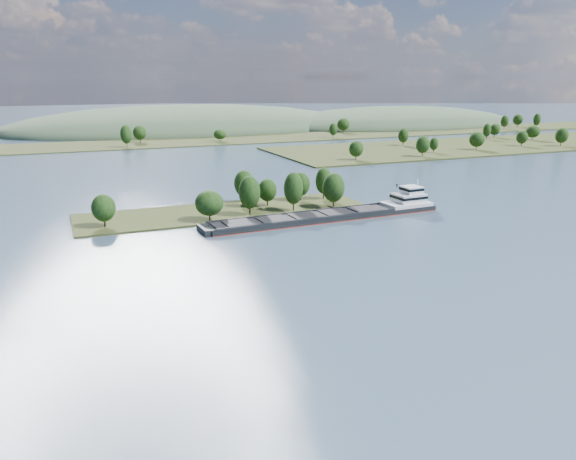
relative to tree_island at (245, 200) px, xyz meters
name	(u,v)px	position (x,y,z in m)	size (l,w,h in m)	color
ground	(294,264)	(-6.76, -58.30, -4.19)	(1800.00, 1800.00, 0.00)	#3C5467
tree_island	(245,200)	(0.00, 0.00, 0.00)	(100.00, 30.90, 14.69)	#2A3316
right_bank	(500,144)	(224.98, 121.06, -3.15)	(320.00, 90.00, 14.39)	#2A3316
back_shoreline	(149,143)	(2.27, 221.47, -3.48)	(900.00, 60.00, 15.81)	#2A3316
hill_east	(397,125)	(253.24, 291.70, -4.19)	(260.00, 140.00, 36.00)	#374C34
hill_west	(188,129)	(53.24, 321.70, -4.19)	(320.00, 160.00, 44.00)	#374C34
cargo_barge	(340,213)	(26.56, -20.13, -2.76)	(84.22, 13.66, 11.34)	black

